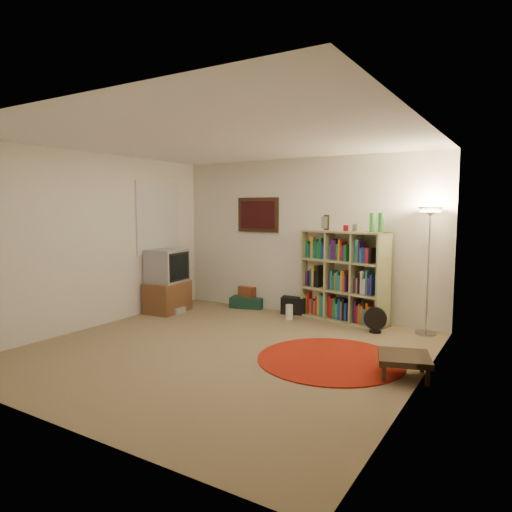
{
  "coord_description": "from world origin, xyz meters",
  "views": [
    {
      "loc": [
        3.13,
        -4.38,
        1.71
      ],
      "look_at": [
        0.1,
        0.6,
        1.1
      ],
      "focal_mm": 32.0,
      "sensor_mm": 36.0,
      "label": 1
    }
  ],
  "objects": [
    {
      "name": "dvd_box",
      "position": [
        -1.84,
        1.21,
        0.05
      ],
      "size": [
        0.29,
        0.24,
        0.1
      ],
      "rotation": [
        0.0,
        0.0,
        -0.0
      ],
      "color": "#96979A",
      "rests_on": "ground"
    },
    {
      "name": "tv_stand",
      "position": [
        -1.99,
        1.22,
        0.5
      ],
      "size": [
        0.56,
        0.75,
        1.04
      ],
      "rotation": [
        0.0,
        0.0,
        0.09
      ],
      "color": "brown",
      "rests_on": "ground"
    },
    {
      "name": "red_rug",
      "position": [
        1.25,
        0.34,
        0.01
      ],
      "size": [
        1.66,
        1.66,
        0.01
      ],
      "color": "maroon",
      "rests_on": "ground"
    },
    {
      "name": "suitcase",
      "position": [
        -1.04,
        2.2,
        0.09
      ],
      "size": [
        0.64,
        0.5,
        0.18
      ],
      "rotation": [
        0.0,
        0.0,
        0.26
      ],
      "color": "#13362A",
      "rests_on": "ground"
    },
    {
      "name": "floor_lamp",
      "position": [
        1.95,
        2.02,
        1.43
      ],
      "size": [
        0.41,
        0.41,
        1.73
      ],
      "rotation": [
        0.0,
        0.0,
        0.27
      ],
      "color": "#9F9FA3",
      "rests_on": "ground"
    },
    {
      "name": "floor_fan",
      "position": [
        1.34,
        1.73,
        0.18
      ],
      "size": [
        0.32,
        0.19,
        0.36
      ],
      "rotation": [
        0.0,
        0.0,
        0.18
      ],
      "color": "black",
      "rests_on": "ground"
    },
    {
      "name": "bookshelf",
      "position": [
        0.7,
        2.15,
        0.66
      ],
      "size": [
        1.43,
        0.72,
        1.65
      ],
      "rotation": [
        0.0,
        0.0,
        -0.25
      ],
      "color": "tan",
      "rests_on": "ground"
    },
    {
      "name": "wicker_basket",
      "position": [
        -1.05,
        2.25,
        0.27
      ],
      "size": [
        0.35,
        0.28,
        0.18
      ],
      "rotation": [
        0.0,
        0.0,
        -0.19
      ],
      "color": "brown",
      "rests_on": "suitcase"
    },
    {
      "name": "paper_towel",
      "position": [
        -0.02,
        1.79,
        0.12
      ],
      "size": [
        0.14,
        0.14,
        0.23
      ],
      "rotation": [
        0.0,
        0.0,
        -0.29
      ],
      "color": "white",
      "rests_on": "ground"
    },
    {
      "name": "room",
      "position": [
        -0.05,
        0.05,
        1.26
      ],
      "size": [
        4.54,
        4.54,
        2.54
      ],
      "color": "#846F4D",
      "rests_on": "ground"
    },
    {
      "name": "duffel_bag",
      "position": [
        -0.15,
        2.22,
        0.14
      ],
      "size": [
        0.47,
        0.43,
        0.27
      ],
      "rotation": [
        0.0,
        0.0,
        0.3
      ],
      "color": "black",
      "rests_on": "ground"
    },
    {
      "name": "side_table",
      "position": [
        2.08,
        0.23,
        0.19
      ],
      "size": [
        0.64,
        0.64,
        0.23
      ],
      "rotation": [
        0.0,
        0.0,
        0.31
      ],
      "color": "black",
      "rests_on": "ground"
    }
  ]
}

